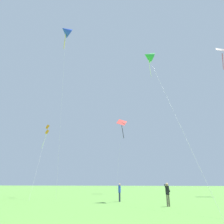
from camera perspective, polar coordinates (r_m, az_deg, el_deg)
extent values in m
cone|color=blue|center=(40.53, -12.40, 20.70)|extent=(2.75, 2.79, 2.28)
cylinder|color=yellow|center=(39.07, -12.71, 18.20)|extent=(0.11, 0.29, 3.05)
cylinder|color=silver|center=(30.44, -13.38, 4.67)|extent=(3.92, 5.69, 26.96)
cube|color=black|center=(44.94, 27.56, 14.73)|extent=(2.15, 1.29, 1.79)
cylinder|color=#3F382D|center=(44.94, 27.56, 14.73)|extent=(1.73, 0.49, 0.91)
cylinder|color=red|center=(43.50, 27.86, 12.10)|extent=(0.52, 0.51, 3.51)
cube|color=red|center=(40.39, 2.65, -2.82)|extent=(1.94, 1.05, 1.66)
cylinder|color=#3F382D|center=(40.39, 2.65, -2.82)|extent=(1.49, 0.59, 0.93)
cylinder|color=black|center=(39.94, 2.94, -5.44)|extent=(0.44, 0.27, 2.44)
cylinder|color=silver|center=(37.19, 1.90, -11.60)|extent=(0.26, 4.01, 12.61)
cone|color=green|center=(27.39, 9.84, 14.72)|extent=(1.90, 1.86, 1.58)
cylinder|color=silver|center=(26.62, 10.24, 11.61)|extent=(0.25, 0.36, 2.27)
cylinder|color=silver|center=(18.57, 15.17, 2.88)|extent=(3.75, 11.00, 16.50)
cube|color=orange|center=(30.15, -17.10, -3.86)|extent=(0.66, 0.66, 0.55)
cube|color=orange|center=(29.98, -17.23, -5.20)|extent=(0.66, 0.66, 0.55)
cylinder|color=#3F382D|center=(30.07, -17.16, -4.53)|extent=(0.03, 0.03, 1.03)
cylinder|color=silver|center=(29.66, -17.90, -7.34)|extent=(0.38, 0.48, 2.18)
cylinder|color=silver|center=(26.70, -19.09, -12.14)|extent=(2.05, 5.05, 8.51)
cylinder|color=#665B4C|center=(17.04, 14.76, -22.24)|extent=(0.11, 0.11, 0.80)
cylinder|color=#665B4C|center=(17.16, 15.21, -22.18)|extent=(0.11, 0.11, 0.80)
cube|color=black|center=(17.07, 14.78, -19.86)|extent=(0.27, 0.27, 0.60)
cylinder|color=black|center=(16.98, 14.40, -19.39)|extent=(0.25, 0.25, 0.56)
cylinder|color=black|center=(17.15, 15.06, -19.33)|extent=(0.25, 0.25, 0.56)
sphere|color=tan|center=(17.06, 14.65, -18.49)|extent=(0.22, 0.22, 0.22)
cylinder|color=#2D3351|center=(20.95, 2.00, -22.11)|extent=(0.11, 0.11, 0.79)
cylinder|color=#2D3351|center=(21.10, 2.16, -22.08)|extent=(0.11, 0.11, 0.79)
cube|color=blue|center=(21.00, 2.05, -20.21)|extent=(0.20, 0.21, 0.59)
cylinder|color=blue|center=(20.88, 1.93, -19.82)|extent=(0.11, 0.27, 0.55)
cylinder|color=blue|center=(21.11, 2.17, -19.80)|extent=(0.11, 0.27, 0.55)
sphere|color=tan|center=(20.99, 2.04, -19.11)|extent=(0.22, 0.22, 0.22)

